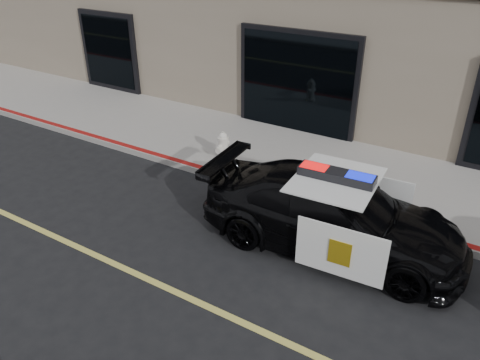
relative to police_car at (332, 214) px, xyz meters
The scene contains 4 objects.
ground 3.19m from the police_car, 127.25° to the right, with size 120.00×120.00×0.00m, color black.
sidewalk_n 3.41m from the police_car, 124.24° to the left, with size 60.00×3.50×0.15m, color gray.
police_car is the anchor object (origin of this frame).
fire_hydrant 3.94m from the police_car, 153.12° to the left, with size 0.32×0.44×0.71m.
Camera 1 is at (4.17, -4.35, 5.18)m, focal length 35.00 mm.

